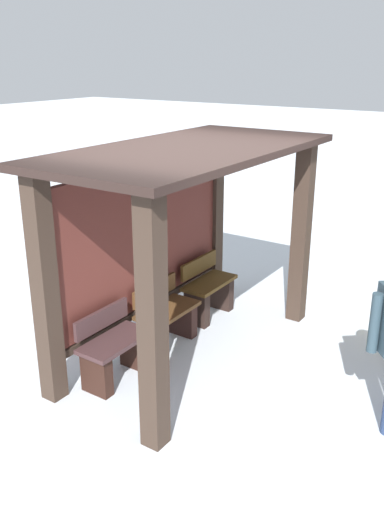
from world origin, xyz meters
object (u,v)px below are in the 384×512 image
bus_shelter (174,213)px  bench_center_inside (166,319)px  bench_left_inside (115,351)px  bench_right_inside (208,292)px

bus_shelter → bench_center_inside: (0.00, 0.13, -1.26)m
bench_left_inside → bus_shelter: bearing=-8.2°
bench_left_inside → bench_right_inside: size_ratio=1.00×
bus_shelter → bench_right_inside: size_ratio=4.25×
bench_left_inside → bench_right_inside: 1.75m
bench_left_inside → bench_center_inside: bearing=0.0°
bus_shelter → bench_left_inside: bus_shelter is taller
bench_center_inside → bench_right_inside: size_ratio=1.00×
bench_right_inside → bench_left_inside: bearing=180.0°
bench_center_inside → bench_left_inside: bearing=-180.0°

